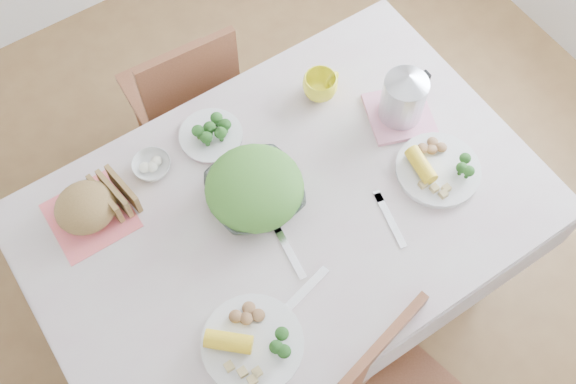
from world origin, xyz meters
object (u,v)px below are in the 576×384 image
chair_far (178,83)px  dinner_plate_right (438,170)px  dinner_plate_left (253,344)px  yellow_mug (320,86)px  electric_kettle (405,93)px  dining_table (286,259)px  salad_bowl (255,193)px

chair_far → dinner_plate_right: chair_far is taller
dinner_plate_left → yellow_mug: yellow_mug is taller
chair_far → electric_kettle: (0.45, -0.72, 0.42)m
dinner_plate_left → electric_kettle: size_ratio=1.44×
dinner_plate_left → yellow_mug: (0.62, 0.58, 0.03)m
chair_far → yellow_mug: chair_far is taller
dining_table → dinner_plate_right: 0.62m
dining_table → dinner_plate_left: 0.58m
chair_far → electric_kettle: bearing=125.4°
dinner_plate_left → dinner_plate_right: same height
dinner_plate_right → electric_kettle: bearing=82.5°
chair_far → dinner_plate_left: chair_far is taller
dining_table → salad_bowl: size_ratio=5.12×
yellow_mug → electric_kettle: bearing=-51.7°
yellow_mug → dinner_plate_right: bearing=-72.9°
salad_bowl → dinner_plate_left: salad_bowl is taller
dinner_plate_left → dinner_plate_right: size_ratio=1.06×
dinner_plate_right → electric_kettle: 0.25m
salad_bowl → dinner_plate_right: size_ratio=1.05×
dining_table → chair_far: 0.81m
dining_table → dinner_plate_right: size_ratio=5.39×
yellow_mug → electric_kettle: 0.28m
dining_table → chair_far: (0.03, 0.80, 0.09)m
electric_kettle → salad_bowl: bearing=-178.5°
dinner_plate_left → salad_bowl: bearing=56.7°
chair_far → dinner_plate_left: 1.18m
dinner_plate_left → electric_kettle: bearing=25.1°
chair_far → salad_bowl: 0.80m
dinner_plate_right → yellow_mug: bearing=107.1°
dining_table → electric_kettle: bearing=9.2°
dinner_plate_left → electric_kettle: 0.87m
dinner_plate_left → yellow_mug: 0.85m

